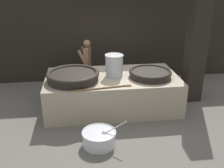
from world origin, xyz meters
name	(u,v)px	position (x,y,z in m)	size (l,w,h in m)	color
ground_plane	(112,107)	(0.00, 0.00, 0.00)	(60.00, 60.00, 0.00)	#666059
back_wall	(104,31)	(0.00, 2.33, 1.70)	(9.45, 0.24, 3.40)	black
support_pillar	(197,43)	(2.40, 0.26, 1.70)	(0.48, 0.48, 3.40)	black
hearth_platform	(112,92)	(0.00, 0.00, 0.46)	(3.55, 1.87, 0.92)	tan
giant_wok_near	(73,76)	(-1.04, -0.20, 1.05)	(1.36, 1.36, 0.24)	black
giant_wok_far	(150,73)	(1.00, -0.19, 1.03)	(1.13, 1.13, 0.19)	black
stock_pot	(114,65)	(0.06, 0.00, 1.23)	(0.50, 0.50, 0.60)	#B7B7BC
stirring_paddle	(104,88)	(-0.29, -0.83, 0.94)	(1.48, 0.28, 0.04)	brown
cook	(87,63)	(-0.62, 1.40, 0.87)	(0.45, 0.64, 1.62)	brown
prep_bowl_vegetables	(99,138)	(-0.50, -1.77, 0.18)	(0.96, 0.75, 0.64)	silver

